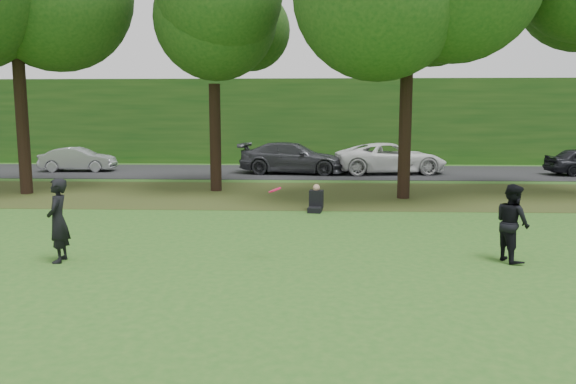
# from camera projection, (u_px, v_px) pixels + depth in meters

# --- Properties ---
(ground) EXTENTS (120.00, 120.00, 0.00)m
(ground) POSITION_uv_depth(u_px,v_px,m) (257.00, 326.00, 8.03)
(ground) COLOR #275A1C
(ground) RESTS_ON ground
(leaf_litter) EXTENTS (60.00, 7.00, 0.01)m
(leaf_litter) POSITION_uv_depth(u_px,v_px,m) (292.00, 195.00, 20.88)
(leaf_litter) COLOR #49401A
(leaf_litter) RESTS_ON ground
(street) EXTENTS (70.00, 7.00, 0.02)m
(street) POSITION_uv_depth(u_px,v_px,m) (298.00, 172.00, 28.79)
(street) COLOR black
(street) RESTS_ON ground
(far_hedge) EXTENTS (70.00, 3.00, 5.00)m
(far_hedge) POSITION_uv_depth(u_px,v_px,m) (301.00, 121.00, 34.38)
(far_hedge) COLOR #194914
(far_hedge) RESTS_ON ground
(player_left) EXTENTS (0.50, 0.68, 1.72)m
(player_left) POSITION_uv_depth(u_px,v_px,m) (58.00, 221.00, 11.39)
(player_left) COLOR black
(player_left) RESTS_ON ground
(player_right) EXTENTS (0.78, 0.91, 1.60)m
(player_right) POSITION_uv_depth(u_px,v_px,m) (512.00, 223.00, 11.45)
(player_right) COLOR black
(player_right) RESTS_ON ground
(parked_cars) EXTENTS (37.19, 3.83, 1.54)m
(parked_cars) POSITION_uv_depth(u_px,v_px,m) (301.00, 159.00, 27.90)
(parked_cars) COLOR black
(parked_cars) RESTS_ON street
(frisbee) EXTENTS (0.36, 0.37, 0.16)m
(frisbee) POSITION_uv_depth(u_px,v_px,m) (275.00, 190.00, 11.31)
(frisbee) COLOR #DC1246
(frisbee) RESTS_ON ground
(seated_person) EXTENTS (0.51, 0.78, 0.83)m
(seated_person) POSITION_uv_depth(u_px,v_px,m) (316.00, 201.00, 17.39)
(seated_person) COLOR black
(seated_person) RESTS_ON ground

